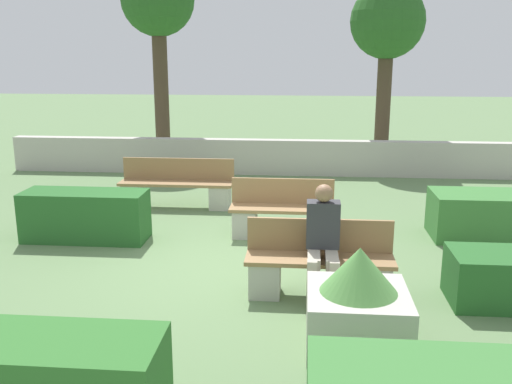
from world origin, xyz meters
name	(u,v)px	position (x,y,z in m)	size (l,w,h in m)	color
ground_plane	(225,265)	(0.00, 0.00, 0.00)	(60.00, 60.00, 0.00)	#607F51
perimeter_wall	(260,157)	(0.00, 5.87, 0.41)	(11.80, 0.30, 0.81)	#B7B2A8
bench_front	(319,268)	(1.24, -0.87, 0.34)	(1.73, 0.48, 0.88)	#937047
bench_left_side	(177,188)	(-1.30, 2.85, 0.35)	(2.09, 0.49, 0.88)	#937047
bench_right_side	(282,216)	(0.70, 1.29, 0.33)	(1.60, 0.48, 0.88)	#937047
person_seated_man	(323,239)	(1.26, -1.01, 0.75)	(0.38, 0.63, 1.35)	#B2A893
hedge_block_near_right	(479,216)	(3.72, 1.50, 0.35)	(1.42, 0.90, 0.70)	#3D7A38
hedge_block_mid_left	(85,216)	(-2.27, 0.88, 0.38)	(1.86, 0.66, 0.76)	#286028
hedge_block_mid_right	(512,279)	(3.41, -0.91, 0.30)	(1.38, 0.75, 0.60)	#286028
planter_corner_left	(358,303)	(1.58, -2.01, 0.44)	(0.98, 0.98, 1.00)	#B7B2A8
tree_leftmost	(158,6)	(-2.64, 7.24, 3.87)	(1.81, 1.81, 4.95)	#473828
tree_center_left	(387,27)	(2.95, 7.29, 3.37)	(1.79, 1.79, 4.40)	#473828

